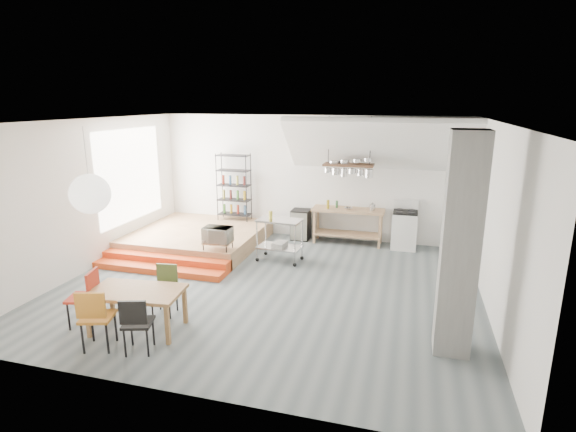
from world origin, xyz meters
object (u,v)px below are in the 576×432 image
(mini_fridge, at_px, (301,224))
(rolling_cart, at_px, (280,234))
(dining_table, at_px, (136,295))
(stove, at_px, (404,229))

(mini_fridge, bearing_deg, rolling_cart, -91.92)
(dining_table, height_order, mini_fridge, mini_fridge)
(rolling_cart, bearing_deg, mini_fridge, 93.84)
(stove, height_order, dining_table, stove)
(stove, bearing_deg, dining_table, -126.34)
(dining_table, bearing_deg, rolling_cart, 64.86)
(stove, height_order, rolling_cart, stove)
(stove, height_order, mini_fridge, stove)
(stove, distance_m, mini_fridge, 2.64)
(rolling_cart, bearing_deg, stove, 38.00)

